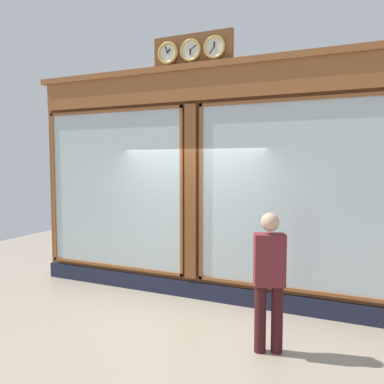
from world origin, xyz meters
TOP-DOWN VIEW (x-y plane):
  - ground_plane at (0.00, 2.80)m, footprint 14.00×14.00m
  - shop_facade at (0.00, -0.13)m, footprint 6.26×0.42m
  - pedestrian at (-1.61, 1.35)m, footprint 0.42×0.34m

SIDE VIEW (x-z plane):
  - ground_plane at x=0.00m, z-range 0.00..0.00m
  - pedestrian at x=-1.61m, z-range 0.09..1.78m
  - shop_facade at x=0.00m, z-range -0.23..4.12m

